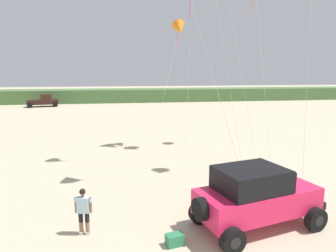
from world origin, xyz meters
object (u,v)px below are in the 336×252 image
at_px(jeep, 256,196).
at_px(distant_pickup, 43,101).
at_px(person_watching, 83,209).
at_px(kite_red_delta, 179,29).
at_px(cooler_box, 175,240).

distance_m(jeep, distant_pickup, 44.21).
height_order(jeep, person_watching, jeep).
height_order(person_watching, kite_red_delta, kite_red_delta).
relative_size(person_watching, distant_pickup, 0.34).
xyz_separation_m(cooler_box, distant_pickup, (-13.79, 41.55, 0.75)).
bearing_deg(jeep, cooler_box, -167.47).
bearing_deg(kite_red_delta, person_watching, -115.42).
bearing_deg(distant_pickup, kite_red_delta, -60.11).
bearing_deg(jeep, person_watching, 175.60).
relative_size(jeep, kite_red_delta, 0.54).
xyz_separation_m(person_watching, kite_red_delta, (5.61, 11.80, 7.59)).
bearing_deg(distant_pickup, person_watching, -74.99).
distance_m(jeep, person_watching, 6.05).
xyz_separation_m(cooler_box, kite_red_delta, (2.64, 12.95, 8.34)).
distance_m(person_watching, cooler_box, 3.26).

